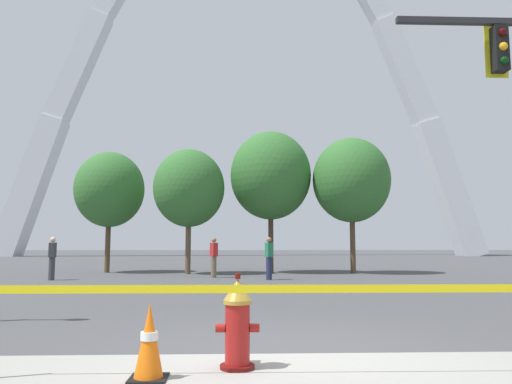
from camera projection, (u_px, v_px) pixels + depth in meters
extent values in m
plane|color=#474749|center=(286.00, 351.00, 5.92)|extent=(240.00, 240.00, 0.00)
cylinder|color=#5E0F0D|center=(237.00, 367.00, 5.06)|extent=(0.36, 0.36, 0.05)
cylinder|color=maroon|center=(237.00, 334.00, 5.09)|extent=(0.26, 0.26, 0.62)
cylinder|color=#A8842D|center=(238.00, 302.00, 5.13)|extent=(0.30, 0.30, 0.04)
cone|color=#A8842D|center=(238.00, 290.00, 5.14)|extent=(0.30, 0.30, 0.22)
cylinder|color=#5E0F0D|center=(238.00, 276.00, 5.16)|extent=(0.06, 0.06, 0.06)
cylinder|color=maroon|center=(220.00, 328.00, 5.09)|extent=(0.10, 0.09, 0.09)
cylinder|color=maroon|center=(255.00, 328.00, 5.11)|extent=(0.10, 0.09, 0.09)
cylinder|color=maroon|center=(237.00, 334.00, 5.29)|extent=(0.13, 0.14, 0.13)
cylinder|color=#5E0F0D|center=(237.00, 332.00, 5.37)|extent=(0.15, 0.03, 0.15)
cube|color=yellow|center=(275.00, 289.00, 4.85)|extent=(5.53, 0.06, 0.08)
cube|color=black|center=(148.00, 379.00, 4.65)|extent=(0.36, 0.36, 0.03)
cone|color=orange|center=(149.00, 340.00, 4.69)|extent=(0.28, 0.28, 0.70)
cylinder|color=white|center=(149.00, 336.00, 4.70)|extent=(0.17, 0.17, 0.08)
cube|color=black|center=(500.00, 49.00, 9.37)|extent=(0.26, 0.24, 0.90)
cube|color=gold|center=(496.00, 52.00, 9.51)|extent=(0.44, 0.03, 1.04)
sphere|color=#360606|center=(503.00, 32.00, 9.28)|extent=(0.16, 0.16, 0.16)
sphere|color=orange|center=(503.00, 46.00, 9.24)|extent=(0.16, 0.16, 0.16)
sphere|color=black|center=(504.00, 61.00, 9.21)|extent=(0.16, 0.16, 0.16)
cube|color=silver|center=(31.00, 187.00, 56.63)|extent=(7.61, 2.74, 17.00)
cube|color=silver|center=(79.00, 67.00, 58.39)|extent=(7.28, 2.46, 13.85)
cube|color=silver|center=(404.00, 72.00, 59.84)|extent=(7.28, 2.46, 13.85)
cube|color=silver|center=(449.00, 189.00, 58.45)|extent=(7.61, 2.74, 17.00)
cylinder|color=brown|center=(108.00, 246.00, 23.00)|extent=(0.24, 0.24, 2.46)
ellipsoid|color=#336B2D|center=(110.00, 189.00, 23.30)|extent=(3.29, 3.29, 3.61)
cylinder|color=brown|center=(188.00, 247.00, 21.86)|extent=(0.24, 0.24, 2.42)
ellipsoid|color=#336B2D|center=(189.00, 188.00, 22.15)|extent=(3.23, 3.23, 3.56)
cylinder|color=#473323|center=(271.00, 242.00, 22.79)|extent=(0.24, 0.24, 2.87)
ellipsoid|color=#336B2D|center=(271.00, 175.00, 23.13)|extent=(3.82, 3.82, 4.20)
cylinder|color=brown|center=(353.00, 244.00, 22.29)|extent=(0.24, 0.24, 2.69)
ellipsoid|color=#336B2D|center=(351.00, 180.00, 22.61)|extent=(3.58, 3.58, 3.94)
cylinder|color=brown|center=(214.00, 267.00, 19.34)|extent=(0.22, 0.22, 0.84)
cube|color=#B22323|center=(214.00, 250.00, 19.41)|extent=(0.34, 0.39, 0.54)
sphere|color=#936B4C|center=(214.00, 240.00, 19.45)|extent=(0.20, 0.20, 0.20)
cylinder|color=#38383D|center=(52.00, 269.00, 17.94)|extent=(0.22, 0.22, 0.84)
cube|color=#333338|center=(53.00, 250.00, 18.01)|extent=(0.23, 0.36, 0.54)
sphere|color=beige|center=(53.00, 240.00, 18.06)|extent=(0.20, 0.20, 0.20)
cylinder|color=#232847|center=(269.00, 268.00, 18.11)|extent=(0.22, 0.22, 0.84)
cube|color=#23754C|center=(269.00, 250.00, 18.18)|extent=(0.29, 0.38, 0.54)
sphere|color=#936B4C|center=(269.00, 240.00, 18.23)|extent=(0.20, 0.20, 0.20)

